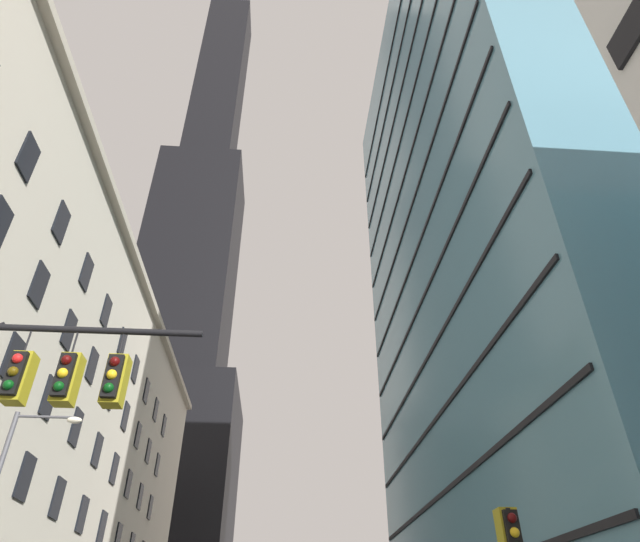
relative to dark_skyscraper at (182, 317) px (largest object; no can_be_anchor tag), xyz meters
name	(u,v)px	position (x,y,z in m)	size (l,w,h in m)	color
dark_skyscraper	(182,317)	(0.00, 0.00, 0.00)	(28.83, 28.83, 200.56)	black
glass_office_midrise	(519,226)	(40.41, -75.09, -33.03)	(16.84, 33.93, 54.54)	teal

